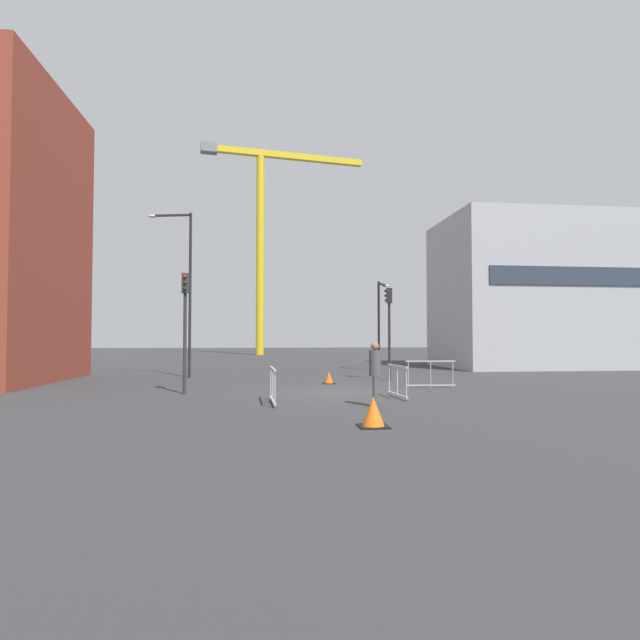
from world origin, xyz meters
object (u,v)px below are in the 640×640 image
object	(u,v)px
pedestrian_walking	(375,369)
traffic_light_median	(185,313)
traffic_light_crosswalk	(389,319)
traffic_cone_striped	(329,378)
traffic_cone_by_barrier	(373,413)
construction_crane	(265,217)
streetlamp_tall	(185,280)
streetlamp_short	(380,316)

from	to	relation	value
pedestrian_walking	traffic_light_median	bearing A→B (deg)	146.81
traffic_light_crosswalk	traffic_cone_striped	bearing A→B (deg)	-155.44
pedestrian_walking	traffic_cone_by_barrier	size ratio (longest dim) A/B	2.74
pedestrian_walking	construction_crane	bearing A→B (deg)	93.97
streetlamp_tall	traffic_cone_striped	size ratio (longest dim) A/B	15.44
traffic_light_median	streetlamp_short	bearing A→B (deg)	49.31
streetlamp_short	pedestrian_walking	distance (m)	15.86
traffic_light_median	pedestrian_walking	size ratio (longest dim) A/B	2.30
traffic_light_crosswalk	traffic_cone_by_barrier	bearing A→B (deg)	-106.10
streetlamp_tall	traffic_cone_striped	xyz separation A→B (m)	(6.71, -4.10, -4.62)
traffic_light_median	construction_crane	bearing A→B (deg)	85.74
streetlamp_tall	traffic_cone_by_barrier	bearing A→B (deg)	-66.61
construction_crane	pedestrian_walking	bearing A→B (deg)	-86.03
streetlamp_short	traffic_light_crosswalk	bearing A→B (deg)	-99.83
construction_crane	traffic_cone_by_barrier	size ratio (longest dim) A/B	35.04
traffic_light_crosswalk	pedestrian_walking	bearing A→B (deg)	-107.06
pedestrian_walking	streetlamp_short	bearing A→B (deg)	76.03
streetlamp_tall	streetlamp_short	bearing A→B (deg)	19.72
traffic_cone_striped	streetlamp_short	bearing A→B (deg)	62.48
construction_crane	traffic_light_crosswalk	bearing A→B (deg)	-80.77
streetlamp_short	pedestrian_walking	xyz separation A→B (m)	(-3.79, -15.25, -2.16)
pedestrian_walking	traffic_cone_striped	distance (m)	7.30
construction_crane	streetlamp_tall	world-z (taller)	construction_crane
traffic_light_median	traffic_cone_by_barrier	size ratio (longest dim) A/B	6.28
construction_crane	traffic_light_median	distance (m)	41.79
traffic_cone_by_barrier	traffic_light_median	bearing A→B (deg)	125.93
traffic_light_median	traffic_cone_striped	size ratio (longest dim) A/B	8.00
traffic_light_median	traffic_cone_striped	distance (m)	7.01
traffic_cone_by_barrier	streetlamp_tall	bearing A→B (deg)	113.39
construction_crane	traffic_cone_by_barrier	xyz separation A→B (m)	(2.24, -46.73, -15.60)
streetlamp_short	traffic_light_median	size ratio (longest dim) A/B	1.25
streetlamp_short	traffic_light_crosswalk	xyz separation A→B (m)	(-1.15, -6.62, -0.39)
streetlamp_short	traffic_cone_striped	xyz separation A→B (m)	(-4.17, -8.01, -3.01)
traffic_light_median	traffic_cone_by_barrier	bearing A→B (deg)	-54.07
traffic_cone_by_barrier	traffic_cone_striped	distance (m)	10.50
construction_crane	traffic_cone_striped	distance (m)	39.57
traffic_light_median	traffic_light_crosswalk	distance (m)	9.82
traffic_light_crosswalk	traffic_cone_by_barrier	xyz separation A→B (m)	(-3.43, -11.87, -2.55)
streetlamp_short	traffic_cone_striped	bearing A→B (deg)	-117.52
streetlamp_short	traffic_cone_striped	size ratio (longest dim) A/B	9.99
traffic_light_median	traffic_cone_by_barrier	xyz separation A→B (m)	(5.18, -7.15, -2.53)
streetlamp_tall	traffic_cone_striped	distance (m)	9.12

